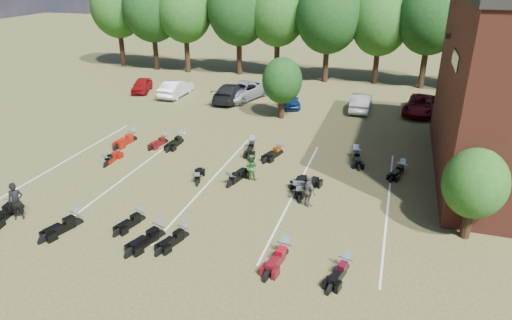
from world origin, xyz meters
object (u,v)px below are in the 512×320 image
at_px(person_green, 251,167).
at_px(motorcycle_3, 159,237).
at_px(car_4, 289,99).
at_px(person_grey, 309,191).
at_px(person_black, 16,201).
at_px(car_0, 142,85).
at_px(motorcycle_14, 165,143).
at_px(motorcycle_0, 77,225).
at_px(motorcycle_7, 107,166).

xyz_separation_m(person_green, motorcycle_3, (-2.16, -7.12, -0.78)).
bearing_deg(car_4, person_grey, -95.35).
distance_m(car_4, person_black, 24.22).
height_order(car_0, person_grey, person_grey).
bearing_deg(person_grey, motorcycle_14, 14.86).
relative_size(person_black, motorcycle_3, 0.81).
xyz_separation_m(car_4, person_green, (1.37, -15.08, 0.11)).
height_order(person_grey, motorcycle_0, person_grey).
relative_size(person_grey, motorcycle_3, 0.73).
height_order(person_green, motorcycle_7, person_green).
relative_size(car_0, motorcycle_0, 1.59).
bearing_deg(person_green, person_grey, 150.00).
bearing_deg(person_green, motorcycle_7, 5.44).
height_order(person_grey, motorcycle_7, person_grey).
distance_m(car_0, person_green, 22.46).
bearing_deg(person_green, motorcycle_14, -26.44).
height_order(car_0, car_4, car_4).
relative_size(car_0, motorcycle_7, 1.76).
bearing_deg(motorcycle_14, car_4, 72.12).
bearing_deg(person_black, car_4, 34.15).
xyz_separation_m(car_0, person_grey, (20.08, -17.67, 0.23)).
relative_size(person_black, person_grey, 1.11).
xyz_separation_m(car_4, motorcycle_14, (-6.22, -11.35, -0.66)).
bearing_deg(motorcycle_3, car_4, 105.09).
distance_m(person_black, motorcycle_7, 6.87).
distance_m(person_grey, motorcycle_0, 11.56).
relative_size(person_black, motorcycle_7, 0.90).
relative_size(person_green, motorcycle_7, 0.72).
bearing_deg(motorcycle_0, car_0, 130.34).
relative_size(person_green, motorcycle_14, 0.76).
height_order(person_black, person_green, person_black).
xyz_separation_m(motorcycle_7, motorcycle_14, (1.61, 4.65, 0.00)).
bearing_deg(person_green, motorcycle_3, 72.90).
xyz_separation_m(person_grey, motorcycle_0, (-10.29, -5.19, -0.88)).
bearing_deg(person_grey, motorcycle_3, 81.84).
distance_m(person_black, motorcycle_14, 11.66).
relative_size(car_4, person_grey, 2.22).
height_order(person_black, motorcycle_14, person_black).
bearing_deg(motorcycle_14, motorcycle_3, -52.54).
relative_size(person_grey, motorcycle_14, 0.85).
xyz_separation_m(motorcycle_3, motorcycle_7, (-7.04, 6.20, 0.00)).
relative_size(person_grey, motorcycle_0, 0.73).
bearing_deg(motorcycle_0, motorcycle_7, 130.06).
bearing_deg(motorcycle_0, motorcycle_14, 112.91).
distance_m(person_green, motorcycle_7, 9.28).
bearing_deg(person_black, person_green, 2.81).
bearing_deg(motorcycle_14, car_0, 137.27).
bearing_deg(car_0, car_4, -18.96).
bearing_deg(motorcycle_7, person_black, 83.10).
xyz_separation_m(car_0, person_black, (6.70, -23.20, 0.33)).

